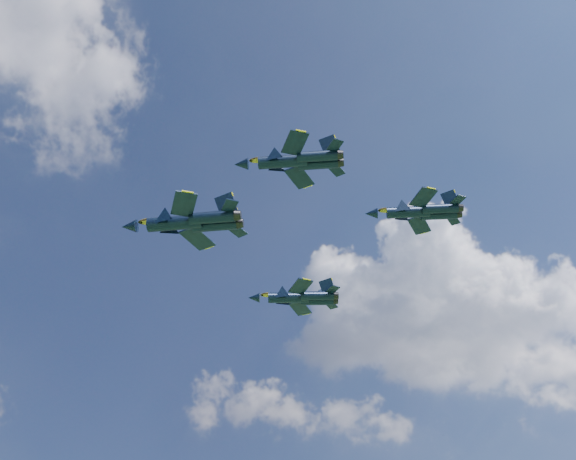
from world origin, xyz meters
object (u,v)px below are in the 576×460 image
at_px(jet_lead, 171,223).
at_px(jet_left, 279,161).
at_px(jet_right, 285,297).
at_px(jet_slot, 405,212).

distance_m(jet_lead, jet_left, 21.06).
height_order(jet_lead, jet_right, jet_lead).
relative_size(jet_right, jet_slot, 1.09).
distance_m(jet_lead, jet_right, 24.48).
distance_m(jet_left, jet_slot, 21.97).
relative_size(jet_lead, jet_right, 1.13).
bearing_deg(jet_right, jet_slot, -138.97).
bearing_deg(jet_slot, jet_lead, 91.40).
relative_size(jet_lead, jet_slot, 1.24).
bearing_deg(jet_right, jet_left, 179.24).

